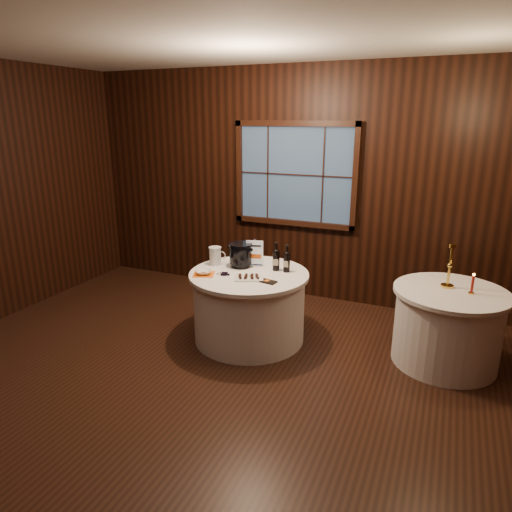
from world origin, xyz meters
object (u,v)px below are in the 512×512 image
at_px(ice_bucket, 241,255).
at_px(grape_bunch, 225,274).
at_px(main_table, 249,306).
at_px(red_candle, 472,286).
at_px(cracker_bowl, 204,272).
at_px(chocolate_box, 267,281).
at_px(side_table, 447,327).
at_px(port_bottle_right, 287,260).
at_px(chocolate_plate, 249,277).
at_px(port_bottle_left, 276,258).
at_px(sign_stand, 255,257).
at_px(glass_pitcher, 215,256).
at_px(brass_candlestick, 449,272).

relative_size(ice_bucket, grape_bunch, 1.68).
xyz_separation_m(main_table, ice_bucket, (-0.17, 0.16, 0.52)).
xyz_separation_m(grape_bunch, red_candle, (2.37, 0.46, 0.06)).
bearing_deg(cracker_bowl, chocolate_box, 3.65).
xyz_separation_m(ice_bucket, cracker_bowl, (-0.25, -0.39, -0.12)).
xyz_separation_m(chocolate_box, cracker_bowl, (-0.70, -0.04, 0.02)).
distance_m(side_table, ice_bucket, 2.24).
distance_m(port_bottle_right, chocolate_plate, 0.48).
bearing_deg(grape_bunch, port_bottle_left, 41.16).
bearing_deg(sign_stand, glass_pitcher, -179.37).
xyz_separation_m(side_table, ice_bucket, (-2.17, -0.14, 0.52)).
distance_m(side_table, red_candle, 0.49).
distance_m(main_table, cracker_bowl, 0.63).
height_order(port_bottle_left, ice_bucket, port_bottle_left).
bearing_deg(chocolate_box, ice_bucket, 153.79).
bearing_deg(sign_stand, cracker_bowl, -145.22).
relative_size(sign_stand, ice_bucket, 1.15).
bearing_deg(port_bottle_left, port_bottle_right, -15.89).
xyz_separation_m(main_table, glass_pitcher, (-0.46, 0.11, 0.49)).
height_order(grape_bunch, red_candle, red_candle).
relative_size(main_table, grape_bunch, 8.12).
distance_m(main_table, side_table, 2.02).
xyz_separation_m(chocolate_plate, glass_pitcher, (-0.54, 0.29, 0.09)).
distance_m(chocolate_box, cracker_bowl, 0.70).
height_order(port_bottle_left, grape_bunch, port_bottle_left).
relative_size(glass_pitcher, red_candle, 1.00).
xyz_separation_m(side_table, cracker_bowl, (-2.42, -0.53, 0.41)).
distance_m(side_table, glass_pitcher, 2.52).
relative_size(port_bottle_left, ice_bucket, 1.19).
distance_m(sign_stand, port_bottle_right, 0.40).
distance_m(side_table, grape_bunch, 2.29).
bearing_deg(main_table, chocolate_box, -33.70).
relative_size(cracker_bowl, brass_candlestick, 0.37).
bearing_deg(side_table, grape_bunch, -167.58).
distance_m(ice_bucket, brass_candlestick, 2.14).
bearing_deg(side_table, cracker_bowl, -167.54).
bearing_deg(port_bottle_left, grape_bunch, -153.51).
height_order(cracker_bowl, red_candle, red_candle).
relative_size(sign_stand, cracker_bowl, 1.88).
height_order(brass_candlestick, red_candle, brass_candlestick).
relative_size(sign_stand, grape_bunch, 1.93).
bearing_deg(glass_pitcher, brass_candlestick, -17.80).
bearing_deg(main_table, red_candle, 7.29).
xyz_separation_m(grape_bunch, glass_pitcher, (-0.26, 0.29, 0.09)).
height_order(sign_stand, brass_candlestick, brass_candlestick).
distance_m(main_table, grape_bunch, 0.48).
relative_size(main_table, glass_pitcher, 6.29).
distance_m(chocolate_box, red_candle, 1.94).
bearing_deg(ice_bucket, brass_candlestick, 6.07).
distance_m(ice_bucket, chocolate_box, 0.59).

